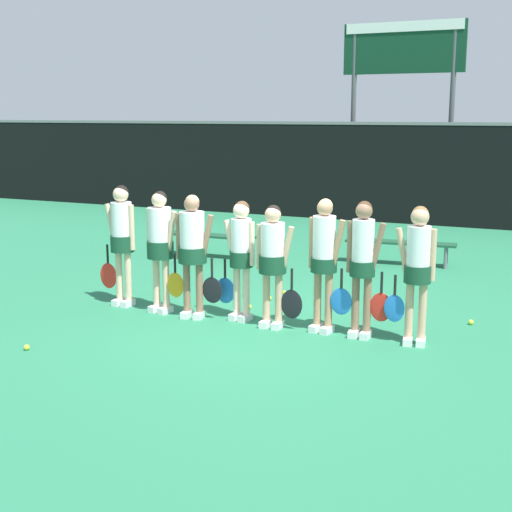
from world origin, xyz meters
TOP-DOWN VIEW (x-y plane):
  - ground_plane at (0.00, 0.00)m, footprint 140.00×140.00m
  - fence_windscreen at (0.00, 9.90)m, footprint 60.00×0.08m
  - scoreboard at (-0.72, 11.13)m, footprint 3.31×0.15m
  - bench_courtside at (-2.93, 3.84)m, footprint 2.18×0.43m
  - bench_far at (0.87, 4.70)m, footprint 2.11×0.57m
  - player_0 at (-2.25, 0.05)m, footprint 0.65×0.35m
  - player_1 at (-1.52, -0.04)m, footprint 0.65×0.39m
  - player_2 at (-0.95, -0.10)m, footprint 0.69×0.40m
  - player_3 at (-0.29, 0.08)m, footprint 0.62×0.33m
  - player_4 at (0.26, -0.07)m, footprint 0.66×0.37m
  - player_5 at (0.95, 0.02)m, footprint 0.63×0.34m
  - player_6 at (1.47, 0.01)m, footprint 0.62×0.33m
  - player_7 at (2.16, 0.00)m, footprint 0.60×0.33m
  - tennis_ball_0 at (2.70, 1.16)m, footprint 0.07×0.07m
  - tennis_ball_1 at (-0.27, 1.63)m, footprint 0.07×0.07m
  - tennis_ball_2 at (-0.35, 1.21)m, footprint 0.07×0.07m
  - tennis_ball_3 at (-0.41, 0.61)m, footprint 0.07×0.07m
  - tennis_ball_4 at (-2.11, -2.21)m, footprint 0.07×0.07m

SIDE VIEW (x-z plane):
  - ground_plane at x=0.00m, z-range 0.00..0.00m
  - tennis_ball_2 at x=-0.35m, z-range 0.00..0.07m
  - tennis_ball_1 at x=-0.27m, z-range 0.00..0.07m
  - tennis_ball_3 at x=-0.41m, z-range 0.00..0.07m
  - tennis_ball_4 at x=-2.11m, z-range 0.00..0.07m
  - tennis_ball_0 at x=2.70m, z-range 0.00..0.07m
  - bench_far at x=0.87m, z-range 0.17..0.62m
  - bench_courtside at x=-2.93m, z-range 0.17..0.64m
  - player_4 at x=0.26m, z-range 0.15..1.82m
  - player_3 at x=-0.29m, z-range 0.15..1.83m
  - player_7 at x=2.16m, z-range 0.17..1.91m
  - player_2 at x=-0.95m, z-range 0.17..1.92m
  - player_6 at x=1.47m, z-range 0.16..1.93m
  - player_5 at x=0.95m, z-range 0.16..1.94m
  - player_1 at x=-1.52m, z-range 0.17..1.95m
  - player_0 at x=-2.25m, z-range 0.18..2.00m
  - fence_windscreen at x=0.00m, z-range 0.01..2.65m
  - scoreboard at x=-0.72m, z-range 1.44..6.71m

